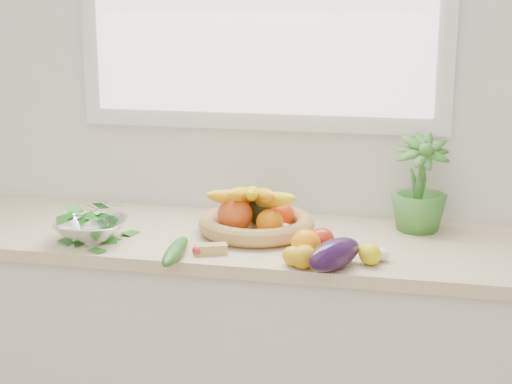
% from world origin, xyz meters
% --- Properties ---
extents(back_wall, '(4.50, 0.02, 2.70)m').
position_xyz_m(back_wall, '(0.00, 2.25, 1.35)').
color(back_wall, white).
rests_on(back_wall, ground).
extents(counter_cabinet, '(2.20, 0.58, 0.86)m').
position_xyz_m(counter_cabinet, '(0.00, 1.95, 0.43)').
color(counter_cabinet, silver).
rests_on(counter_cabinet, ground).
extents(countertop, '(2.24, 0.62, 0.04)m').
position_xyz_m(countertop, '(0.00, 1.95, 0.88)').
color(countertop, beige).
rests_on(countertop, counter_cabinet).
extents(orange_loose, '(0.10, 0.10, 0.09)m').
position_xyz_m(orange_loose, '(0.24, 1.75, 0.94)').
color(orange_loose, orange).
rests_on(orange_loose, countertop).
extents(lemon_a, '(0.09, 0.10, 0.06)m').
position_xyz_m(lemon_a, '(0.43, 1.74, 0.93)').
color(lemon_a, yellow).
rests_on(lemon_a, countertop).
extents(lemon_b, '(0.10, 0.11, 0.07)m').
position_xyz_m(lemon_b, '(0.25, 1.67, 0.93)').
color(lemon_b, '#D49A0B').
rests_on(lemon_b, countertop).
extents(lemon_c, '(0.09, 0.09, 0.06)m').
position_xyz_m(lemon_c, '(0.21, 1.68, 0.93)').
color(lemon_c, '#DFAF0C').
rests_on(lemon_c, countertop).
extents(apple, '(0.09, 0.09, 0.08)m').
position_xyz_m(apple, '(0.28, 1.81, 0.94)').
color(apple, red).
rests_on(apple, countertop).
extents(ginger, '(0.10, 0.07, 0.03)m').
position_xyz_m(ginger, '(-0.05, 1.73, 0.92)').
color(ginger, tan).
rests_on(ginger, countertop).
extents(garlic_a, '(0.06, 0.06, 0.04)m').
position_xyz_m(garlic_a, '(0.20, 1.92, 0.92)').
color(garlic_a, white).
rests_on(garlic_a, countertop).
extents(garlic_b, '(0.06, 0.06, 0.05)m').
position_xyz_m(garlic_b, '(0.14, 1.94, 0.92)').
color(garlic_b, white).
rests_on(garlic_b, countertop).
extents(garlic_c, '(0.06, 0.06, 0.04)m').
position_xyz_m(garlic_c, '(0.46, 1.78, 0.92)').
color(garlic_c, white).
rests_on(garlic_c, countertop).
extents(eggplant, '(0.18, 0.23, 0.09)m').
position_xyz_m(eggplant, '(0.33, 1.68, 0.94)').
color(eggplant, '#270E36').
rests_on(eggplant, countertop).
extents(cucumber, '(0.07, 0.26, 0.05)m').
position_xyz_m(cucumber, '(-0.14, 1.67, 0.92)').
color(cucumber, '#285E1B').
rests_on(cucumber, countertop).
extents(radish, '(0.04, 0.04, 0.03)m').
position_xyz_m(radish, '(-0.08, 1.71, 0.92)').
color(radish, red).
rests_on(radish, countertop).
extents(potted_herb, '(0.22, 0.22, 0.33)m').
position_xyz_m(potted_herb, '(0.56, 2.12, 1.06)').
color(potted_herb, '#3E802E').
rests_on(potted_herb, countertop).
extents(fruit_basket, '(0.43, 0.43, 0.19)m').
position_xyz_m(fruit_basket, '(0.04, 1.97, 0.95)').
color(fruit_basket, '#A9794B').
rests_on(fruit_basket, countertop).
extents(colander_with_spinach, '(0.25, 0.25, 0.12)m').
position_xyz_m(colander_with_spinach, '(-0.45, 1.77, 0.96)').
color(colander_with_spinach, silver).
rests_on(colander_with_spinach, countertop).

